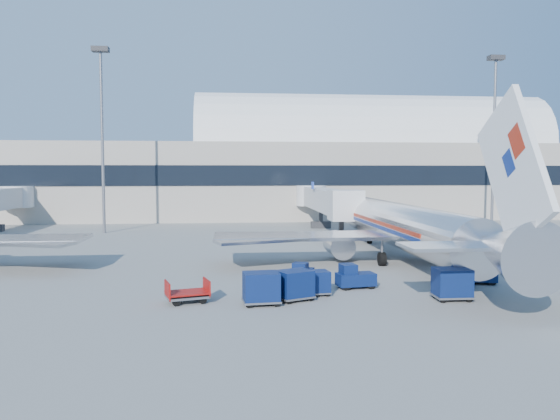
{
  "coord_description": "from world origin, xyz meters",
  "views": [
    {
      "loc": [
        -5.01,
        -38.78,
        7.52
      ],
      "look_at": [
        -0.57,
        6.0,
        4.37
      ],
      "focal_mm": 35.0,
      "sensor_mm": 36.0,
      "label": 1
    }
  ],
  "objects": [
    {
      "name": "ground",
      "position": [
        0.0,
        0.0,
        0.0
      ],
      "size": [
        260.0,
        260.0,
        0.0
      ],
      "primitive_type": "plane",
      "color": "gray",
      "rests_on": "ground"
    },
    {
      "name": "terminal",
      "position": [
        -13.6,
        55.96,
        7.52
      ],
      "size": [
        170.0,
        28.15,
        21.0
      ],
      "color": "#B2AA9E",
      "rests_on": "ground"
    },
    {
      "name": "airliner_main",
      "position": [
        10.0,
        4.51,
        2.93
      ],
      "size": [
        32.0,
        37.26,
        12.07
      ],
      "color": "silver",
      "rests_on": "ground"
    },
    {
      "name": "jetbridge_near",
      "position": [
        7.6,
        30.81,
        3.93
      ],
      "size": [
        4.4,
        27.5,
        6.25
      ],
      "color": "silver",
      "rests_on": "ground"
    },
    {
      "name": "mast_west",
      "position": [
        -20.0,
        30.0,
        14.79
      ],
      "size": [
        2.0,
        1.2,
        22.6
      ],
      "color": "slate",
      "rests_on": "ground"
    },
    {
      "name": "mast_east",
      "position": [
        30.0,
        30.0,
        14.79
      ],
      "size": [
        2.0,
        1.2,
        22.6
      ],
      "color": "slate",
      "rests_on": "ground"
    },
    {
      "name": "barrier_near",
      "position": [
        18.0,
        2.0,
        0.45
      ],
      "size": [
        3.0,
        0.55,
        0.9
      ],
      "primitive_type": "cube",
      "color": "#9E9E96",
      "rests_on": "ground"
    },
    {
      "name": "barrier_mid",
      "position": [
        21.3,
        2.0,
        0.45
      ],
      "size": [
        3.0,
        0.55,
        0.9
      ],
      "primitive_type": "cube",
      "color": "#9E9E96",
      "rests_on": "ground"
    },
    {
      "name": "tug_lead",
      "position": [
        3.22,
        -4.55,
        0.73
      ],
      "size": [
        2.61,
        1.58,
        1.6
      ],
      "rotation": [
        0.0,
        0.0,
        0.15
      ],
      "color": "#091A4A",
      "rests_on": "ground"
    },
    {
      "name": "tug_right",
      "position": [
        11.77,
        -3.88,
        0.71
      ],
      "size": [
        2.61,
        1.78,
        1.55
      ],
      "rotation": [
        0.0,
        0.0,
        -0.27
      ],
      "color": "#091A4A",
      "rests_on": "ground"
    },
    {
      "name": "tug_left",
      "position": [
        0.09,
        -2.41,
        0.65
      ],
      "size": [
        1.92,
        2.43,
        1.42
      ],
      "rotation": [
        0.0,
        0.0,
        1.12
      ],
      "color": "#091A4A",
      "rests_on": "ground"
    },
    {
      "name": "cart_train_a",
      "position": [
        0.39,
        -6.31,
        0.8
      ],
      "size": [
        1.87,
        1.53,
        1.5
      ],
      "rotation": [
        0.0,
        0.0,
        0.14
      ],
      "color": "#091A4A",
      "rests_on": "ground"
    },
    {
      "name": "cart_train_b",
      "position": [
        -1.05,
        -7.52,
        0.95
      ],
      "size": [
        2.46,
        2.22,
        1.77
      ],
      "rotation": [
        0.0,
        0.0,
        0.41
      ],
      "color": "#091A4A",
      "rests_on": "ground"
    },
    {
      "name": "cart_train_c",
      "position": [
        -3.06,
        -8.36,
        0.99
      ],
      "size": [
        2.23,
        1.78,
        1.85
      ],
      "rotation": [
        0.0,
        0.0,
        0.09
      ],
      "color": "#091A4A",
      "rests_on": "ground"
    },
    {
      "name": "cart_solo_near",
      "position": [
        8.17,
        -8.32,
        1.0
      ],
      "size": [
        2.15,
        1.66,
        1.87
      ],
      "rotation": [
        0.0,
        0.0,
        -0.02
      ],
      "color": "#091A4A",
      "rests_on": "ground"
    },
    {
      "name": "cart_open_red",
      "position": [
        -7.24,
        -7.42,
        0.46
      ],
      "size": [
        2.75,
        2.25,
        0.64
      ],
      "rotation": [
        0.0,
        0.0,
        0.27
      ],
      "color": "slate",
      "rests_on": "ground"
    }
  ]
}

